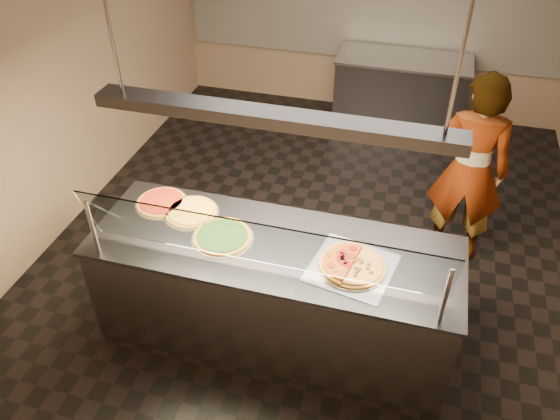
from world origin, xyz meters
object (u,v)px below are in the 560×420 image
(serving_counter, at_px, (274,290))
(pizza_spinach, at_px, (223,236))
(prep_table, at_px, (400,93))
(worker, at_px, (469,170))
(perforated_tray, at_px, (352,267))
(half_pizza_sausage, at_px, (368,268))
(pizza_spatula, at_px, (206,222))
(sneeze_guard, at_px, (259,244))
(pizza_cheese, at_px, (192,212))
(pizza_tomato, at_px, (162,202))
(half_pizza_pepperoni, at_px, (337,261))
(heat_lamp_housing, at_px, (273,118))

(serving_counter, xyz_separation_m, pizza_spinach, (-0.38, -0.02, 0.48))
(prep_table, xyz_separation_m, worker, (0.77, -2.31, 0.44))
(perforated_tray, distance_m, half_pizza_sausage, 0.11)
(serving_counter, height_order, worker, worker)
(perforated_tray, height_order, pizza_spatula, pizza_spatula)
(perforated_tray, distance_m, pizza_spatula, 1.14)
(sneeze_guard, relative_size, pizza_spatula, 10.54)
(half_pizza_sausage, distance_m, prep_table, 3.84)
(pizza_cheese, xyz_separation_m, pizza_tomato, (-0.28, 0.05, -0.00))
(sneeze_guard, relative_size, pizza_spinach, 5.39)
(half_pizza_sausage, bearing_deg, sneeze_guard, -158.93)
(perforated_tray, distance_m, pizza_cheese, 1.32)
(serving_counter, relative_size, pizza_spatula, 11.58)
(sneeze_guard, relative_size, prep_table, 1.51)
(half_pizza_pepperoni, xyz_separation_m, worker, (0.88, 1.50, -0.06))
(pizza_spatula, bearing_deg, worker, 35.22)
(half_pizza_sausage, relative_size, prep_table, 0.30)
(pizza_spinach, bearing_deg, perforated_tray, -3.27)
(worker, bearing_deg, pizza_spinach, 44.94)
(pizza_spinach, bearing_deg, heat_lamp_housing, 3.69)
(pizza_tomato, relative_size, heat_lamp_housing, 0.18)
(half_pizza_sausage, xyz_separation_m, pizza_tomato, (-1.67, 0.32, -0.01))
(worker, bearing_deg, pizza_cheese, 35.92)
(sneeze_guard, bearing_deg, pizza_spinach, 140.08)
(pizza_spatula, bearing_deg, serving_counter, -8.63)
(pizza_spinach, height_order, prep_table, pizza_spinach)
(pizza_spatula, relative_size, prep_table, 0.14)
(prep_table, bearing_deg, half_pizza_sausage, -88.35)
(sneeze_guard, distance_m, pizza_cheese, 0.93)
(half_pizza_pepperoni, height_order, pizza_spinach, half_pizza_pepperoni)
(pizza_spatula, bearing_deg, heat_lamp_housing, -8.63)
(sneeze_guard, distance_m, half_pizza_pepperoni, 0.60)
(pizza_tomato, bearing_deg, serving_counter, -13.57)
(pizza_tomato, xyz_separation_m, worker, (2.34, 1.18, -0.04))
(half_pizza_pepperoni, bearing_deg, pizza_cheese, 167.41)
(half_pizza_sausage, distance_m, pizza_tomato, 1.70)
(pizza_spinach, relative_size, prep_table, 0.28)
(sneeze_guard, xyz_separation_m, half_pizza_sausage, (0.68, 0.26, -0.27))
(half_pizza_sausage, relative_size, pizza_tomato, 1.17)
(half_pizza_sausage, height_order, pizza_tomato, half_pizza_sausage)
(serving_counter, distance_m, heat_lamp_housing, 1.48)
(half_pizza_sausage, distance_m, pizza_spinach, 1.07)
(pizza_tomato, bearing_deg, pizza_spinach, -23.37)
(serving_counter, distance_m, sneeze_guard, 0.83)
(worker, bearing_deg, serving_counter, 51.56)
(pizza_spinach, bearing_deg, worker, 39.98)
(half_pizza_pepperoni, xyz_separation_m, half_pizza_sausage, (0.21, -0.00, -0.01))
(half_pizza_pepperoni, bearing_deg, worker, 59.70)
(pizza_cheese, bearing_deg, perforated_tray, -11.63)
(perforated_tray, distance_m, pizza_spinach, 0.96)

